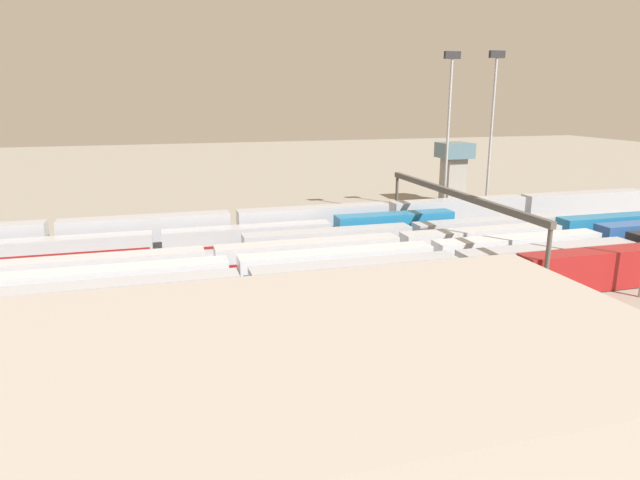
{
  "coord_description": "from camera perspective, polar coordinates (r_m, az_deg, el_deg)",
  "views": [
    {
      "loc": [
        20.62,
        66.83,
        21.23
      ],
      "look_at": [
        0.83,
        -2.9,
        2.5
      ],
      "focal_mm": 31.36,
      "sensor_mm": 36.0,
      "label": 1
    }
  ],
  "objects": [
    {
      "name": "light_mast_0",
      "position": [
        99.52,
        13.02,
        12.26
      ],
      "size": [
        2.8,
        0.7,
        28.39
      ],
      "color": "#9EA0A5",
      "rests_on": "ground_plane"
    },
    {
      "name": "ground_plane",
      "position": [
        73.09,
        1.25,
        -2.4
      ],
      "size": [
        400.0,
        400.0,
        0.0
      ],
      "primitive_type": "plane",
      "color": "gray"
    },
    {
      "name": "track_bed_6",
      "position": [
        61.84,
        4.66,
        -5.58
      ],
      "size": [
        140.0,
        2.8,
        0.12
      ],
      "primitive_type": "cube",
      "color": "#3D3833",
      "rests_on": "ground_plane"
    },
    {
      "name": "train_on_track_6",
      "position": [
        60.15,
        1.73,
        -4.11
      ],
      "size": [
        114.8,
        3.06,
        4.4
      ],
      "color": "black",
      "rests_on": "ground_plane"
    },
    {
      "name": "track_bed_1",
      "position": [
        84.65,
        -1.24,
        0.0
      ],
      "size": [
        140.0,
        2.8,
        0.12
      ],
      "primitive_type": "cube",
      "color": "#4C443D",
      "rests_on": "ground_plane"
    },
    {
      "name": "train_on_track_5",
      "position": [
        64.57,
        -0.04,
        -2.78
      ],
      "size": [
        114.8,
        3.06,
        4.4
      ],
      "color": "#285193",
      "rests_on": "ground_plane"
    },
    {
      "name": "track_bed_5",
      "position": [
        66.28,
        3.15,
        -4.16
      ],
      "size": [
        140.0,
        2.8,
        0.12
      ],
      "primitive_type": "cube",
      "color": "#3D3833",
      "rests_on": "ground_plane"
    },
    {
      "name": "train_on_track_1",
      "position": [
        84.29,
        -0.6,
        1.73
      ],
      "size": [
        119.8,
        3.0,
        5.0
      ],
      "color": "#A8AAB2",
      "rests_on": "ground_plane"
    },
    {
      "name": "train_on_track_2",
      "position": [
        77.24,
        -8.91,
        -0.03
      ],
      "size": [
        66.4,
        3.06,
        4.4
      ],
      "color": "#1E6B9E",
      "rests_on": "ground_plane"
    },
    {
      "name": "track_bed_3",
      "position": [
        75.36,
        0.69,
        -1.83
      ],
      "size": [
        140.0,
        2.8,
        0.12
      ],
      "primitive_type": "cube",
      "color": "#3D3833",
      "rests_on": "ground_plane"
    },
    {
      "name": "train_on_track_7",
      "position": [
        57.29,
        7.73,
        -5.16
      ],
      "size": [
        66.4,
        3.06,
        4.4
      ],
      "color": "maroon",
      "rests_on": "ground_plane"
    },
    {
      "name": "track_bed_4",
      "position": [
        70.79,
        1.84,
        -2.92
      ],
      "size": [
        140.0,
        2.8,
        0.12
      ],
      "primitive_type": "cube",
      "color": "#3D3833",
      "rests_on": "ground_plane"
    },
    {
      "name": "track_bed_2",
      "position": [
        79.99,
        -0.33,
        -0.86
      ],
      "size": [
        140.0,
        2.8,
        0.12
      ],
      "primitive_type": "cube",
      "color": "#3D3833",
      "rests_on": "ground_plane"
    },
    {
      "name": "maintenance_shed",
      "position": [
        28.25,
        -12.44,
        -20.49
      ],
      "size": [
        45.89,
        19.51,
        10.37
      ],
      "primitive_type": "cube",
      "color": "#9E9389",
      "rests_on": "ground_plane"
    },
    {
      "name": "track_bed_7",
      "position": [
        57.5,
        6.41,
        -7.21
      ],
      "size": [
        140.0,
        2.8,
        0.12
      ],
      "primitive_type": "cube",
      "color": "#3D3833",
      "rests_on": "ground_plane"
    },
    {
      "name": "control_tower",
      "position": [
        116.55,
        13.47,
        7.17
      ],
      "size": [
        6.0,
        6.0,
        12.21
      ],
      "color": "gray",
      "rests_on": "ground_plane"
    },
    {
      "name": "signal_gantry",
      "position": [
        78.09,
        13.66,
        4.13
      ],
      "size": [
        0.7,
        40.0,
        8.8
      ],
      "color": "#4C4742",
      "rests_on": "ground_plane"
    },
    {
      "name": "train_on_track_4",
      "position": [
        72.25,
        6.49,
        -0.98
      ],
      "size": [
        90.6,
        3.06,
        4.4
      ],
      "color": "#1E6B9E",
      "rests_on": "ground_plane"
    },
    {
      "name": "light_mast_2",
      "position": [
        104.3,
        17.2,
        12.17
      ],
      "size": [
        2.8,
        0.7,
        28.71
      ],
      "color": "#9EA0A5",
      "rests_on": "ground_plane"
    },
    {
      "name": "track_bed_0",
      "position": [
        89.36,
        -2.05,
        0.77
      ],
      "size": [
        140.0,
        2.8,
        0.12
      ],
      "primitive_type": "cube",
      "color": "#3D3833",
      "rests_on": "ground_plane"
    },
    {
      "name": "train_on_track_3",
      "position": [
        79.13,
        9.3,
        0.25
      ],
      "size": [
        47.2,
        3.0,
        3.8
      ],
      "color": "#A8AAB2",
      "rests_on": "ground_plane"
    }
  ]
}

